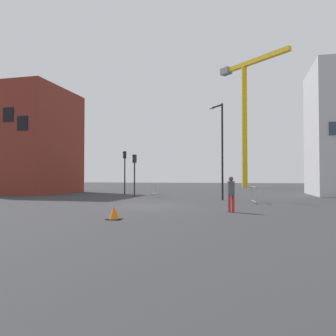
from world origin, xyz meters
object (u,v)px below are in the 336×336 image
object	(u,v)px
traffic_light_verge	(134,168)
streetlamp_tall	(221,144)
construction_crane	(245,105)
pedestrian_walking	(231,191)
traffic_light_crosswalk	(125,166)
traffic_cone_on_verge	(114,213)

from	to	relation	value
traffic_light_verge	streetlamp_tall	bearing A→B (deg)	-17.33
construction_crane	traffic_light_verge	size ratio (longest dim) A/B	5.68
traffic_light_verge	pedestrian_walking	world-z (taller)	traffic_light_verge
streetlamp_tall	construction_crane	bearing A→B (deg)	87.04
traffic_light_verge	traffic_light_crosswalk	distance (m)	3.68
traffic_cone_on_verge	traffic_light_verge	bearing A→B (deg)	106.64
traffic_light_crosswalk	pedestrian_walking	xyz separation A→B (m)	(10.86, -13.96, -1.81)
traffic_light_crosswalk	traffic_cone_on_verge	distance (m)	19.10
streetlamp_tall	traffic_light_crosswalk	size ratio (longest dim) A/B	1.70
pedestrian_walking	traffic_cone_on_verge	xyz separation A→B (m)	(-4.37, -3.83, -0.74)
pedestrian_walking	traffic_cone_on_verge	size ratio (longest dim) A/B	3.08
traffic_light_verge	pedestrian_walking	distance (m)	14.11
construction_crane	traffic_light_crosswalk	bearing A→B (deg)	-114.55
traffic_light_verge	traffic_light_crosswalk	world-z (taller)	traffic_light_crosswalk
streetlamp_tall	traffic_cone_on_verge	bearing A→B (deg)	-104.52
pedestrian_walking	traffic_cone_on_verge	distance (m)	5.85
traffic_light_verge	traffic_light_crosswalk	xyz separation A→B (m)	(-2.08, 3.02, 0.34)
pedestrian_walking	traffic_light_crosswalk	bearing A→B (deg)	127.87
construction_crane	pedestrian_walking	distance (m)	40.57
traffic_light_verge	traffic_cone_on_verge	xyz separation A→B (m)	(4.42, -14.77, -2.21)
construction_crane	pedestrian_walking	size ratio (longest dim) A/B	12.13
construction_crane	pedestrian_walking	world-z (taller)	construction_crane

